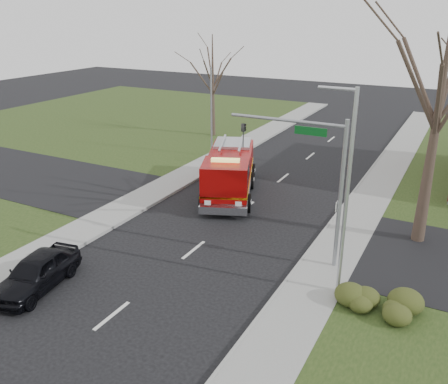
% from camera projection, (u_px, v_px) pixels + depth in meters
% --- Properties ---
extents(ground, '(120.00, 120.00, 0.00)m').
position_uv_depth(ground, '(194.00, 250.00, 23.01)').
color(ground, black).
rests_on(ground, ground).
extents(sidewalk_right, '(2.40, 80.00, 0.15)m').
position_uv_depth(sidewalk_right, '(317.00, 280.00, 20.28)').
color(sidewalk_right, gray).
rests_on(sidewalk_right, ground).
extents(sidewalk_left, '(2.40, 80.00, 0.15)m').
position_uv_depth(sidewalk_left, '(96.00, 224.00, 25.68)').
color(sidewalk_left, gray).
rests_on(sidewalk_left, ground).
extents(hedge_corner, '(2.80, 2.00, 0.90)m').
position_uv_depth(hedge_corner, '(381.00, 299.00, 18.06)').
color(hedge_corner, '#2B3513').
rests_on(hedge_corner, lawn_right).
extents(bare_tree_near, '(6.00, 6.00, 12.00)m').
position_uv_depth(bare_tree_near, '(441.00, 94.00, 21.18)').
color(bare_tree_near, '#31241D').
rests_on(bare_tree_near, ground).
extents(bare_tree_left, '(4.50, 4.50, 9.00)m').
position_uv_depth(bare_tree_left, '(213.00, 75.00, 41.89)').
color(bare_tree_left, '#31241D').
rests_on(bare_tree_left, ground).
extents(traffic_signal_mast, '(5.29, 0.18, 6.80)m').
position_uv_depth(traffic_signal_mast, '(313.00, 165.00, 20.30)').
color(traffic_signal_mast, gray).
rests_on(traffic_signal_mast, ground).
extents(streetlight_pole, '(1.48, 0.16, 8.40)m').
position_uv_depth(streetlight_pole, '(346.00, 190.00, 17.86)').
color(streetlight_pole, '#B7BABF').
rests_on(streetlight_pole, ground).
extents(utility_pole_far, '(0.14, 0.14, 7.00)m').
position_uv_depth(utility_pole_far, '(211.00, 114.00, 36.28)').
color(utility_pole_far, gray).
rests_on(utility_pole_far, ground).
extents(fire_engine, '(5.39, 8.23, 3.14)m').
position_uv_depth(fire_engine, '(229.00, 174.00, 29.37)').
color(fire_engine, '#8F0706').
rests_on(fire_engine, ground).
extents(parked_car_maroon, '(2.43, 4.59, 1.49)m').
position_uv_depth(parked_car_maroon, '(36.00, 272.00, 19.62)').
color(parked_car_maroon, black).
rests_on(parked_car_maroon, ground).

